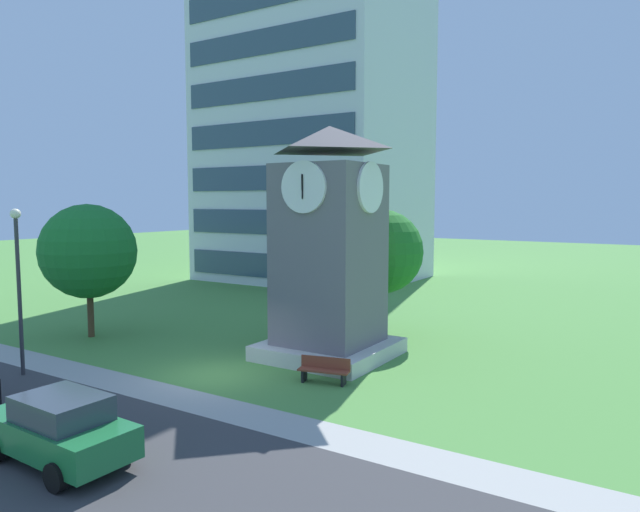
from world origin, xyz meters
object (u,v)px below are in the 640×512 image
clock_tower (329,256)px  park_bench (324,370)px  street_lamp (18,273)px  parked_car_green (59,428)px  tree_by_building (381,252)px  tree_near_tower (88,251)px

clock_tower → park_bench: 5.00m
street_lamp → parked_car_green: street_lamp is taller
park_bench → parked_car_green: size_ratio=0.44×
street_lamp → tree_by_building: size_ratio=1.02×
parked_car_green → tree_near_tower: bearing=141.0°
clock_tower → tree_by_building: 4.43m
park_bench → tree_by_building: tree_by_building is taller
clock_tower → park_bench: size_ratio=4.96×
clock_tower → park_bench: (1.65, -3.02, -3.63)m
parked_car_green → park_bench: bearing=76.3°
street_lamp → parked_car_green: 8.92m
clock_tower → parked_car_green: clock_tower is taller
street_lamp → tree_near_tower: (-3.07, 5.10, 0.27)m
street_lamp → tree_near_tower: 5.96m
clock_tower → park_bench: clock_tower is taller
park_bench → tree_near_tower: 13.31m
tree_near_tower → parked_car_green: (10.72, -8.68, -3.14)m
park_bench → tree_near_tower: tree_near_tower is taller
tree_by_building → parked_car_green: size_ratio=1.41×
tree_by_building → park_bench: bearing=-78.4°
park_bench → tree_near_tower: (-12.83, 0.02, 3.54)m
clock_tower → street_lamp: (-8.11, -8.10, -0.36)m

